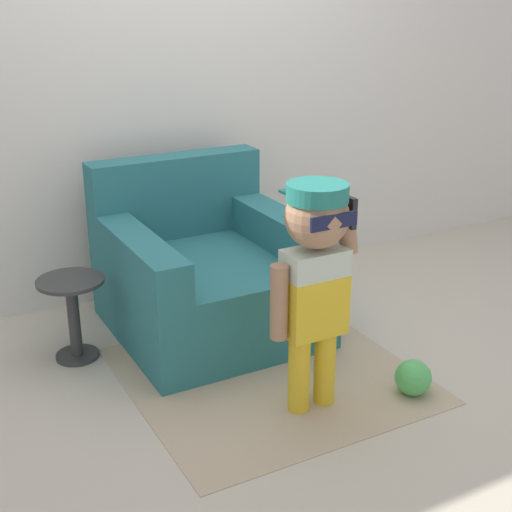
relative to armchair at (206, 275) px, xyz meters
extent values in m
plane|color=#BCB29E|center=(0.22, -0.15, -0.30)|extent=(10.00, 10.00, 0.00)
cube|color=silver|center=(0.22, 0.66, 1.00)|extent=(10.00, 0.05, 2.60)
cube|color=#286B70|center=(0.00, -0.05, -0.09)|extent=(0.98, 1.05, 0.42)
cube|color=#286B70|center=(0.00, 0.39, 0.34)|extent=(0.98, 0.17, 0.46)
cube|color=#286B70|center=(-0.40, -0.14, 0.22)|extent=(0.18, 0.87, 0.20)
cube|color=#286B70|center=(0.40, -0.14, 0.22)|extent=(0.18, 0.87, 0.20)
cylinder|color=gold|center=(0.00, -0.95, -0.12)|extent=(0.09, 0.09, 0.36)
cylinder|color=gold|center=(0.14, -0.95, -0.12)|extent=(0.09, 0.09, 0.36)
cube|color=gold|center=(0.07, -0.95, 0.19)|extent=(0.27, 0.15, 0.27)
cube|color=#B7C6B2|center=(0.07, -0.95, 0.38)|extent=(0.27, 0.15, 0.11)
sphere|color=#997051|center=(0.07, -0.95, 0.58)|extent=(0.27, 0.27, 0.27)
cylinder|color=#1E7066|center=(0.07, -0.95, 0.68)|extent=(0.25, 0.25, 0.07)
cube|color=#1E7066|center=(0.07, -0.83, 0.65)|extent=(0.15, 0.12, 0.01)
cube|color=#0F1433|center=(0.07, -1.07, 0.59)|extent=(0.21, 0.01, 0.06)
cylinder|color=#997051|center=(-0.10, -0.95, 0.24)|extent=(0.08, 0.08, 0.32)
cylinder|color=#997051|center=(0.22, -0.95, 0.49)|extent=(0.11, 0.08, 0.19)
cube|color=black|center=(0.22, -0.97, 0.58)|extent=(0.02, 0.07, 0.13)
cylinder|color=#333333|center=(-0.72, -0.01, -0.29)|extent=(0.21, 0.21, 0.02)
cylinder|color=#333333|center=(-0.72, -0.01, -0.10)|extent=(0.06, 0.06, 0.41)
cylinder|color=#333333|center=(-0.72, -0.01, 0.11)|extent=(0.33, 0.33, 0.02)
cube|color=tan|center=(0.03, -0.63, -0.30)|extent=(1.31, 1.29, 0.01)
sphere|color=#4CB256|center=(0.53, -1.09, -0.22)|extent=(0.17, 0.17, 0.17)
camera|label=1|loc=(-1.45, -3.23, 1.45)|focal=50.00mm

